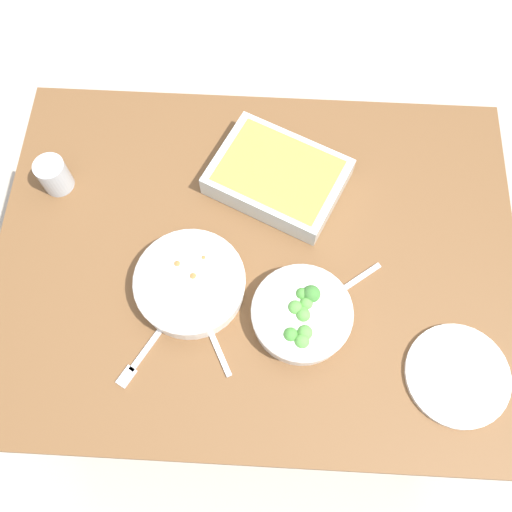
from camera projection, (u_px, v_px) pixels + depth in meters
ground_plane at (256, 337)px, 1.95m from camera, size 6.00×6.00×0.00m
dining_table at (256, 270)px, 1.35m from camera, size 1.20×0.90×0.74m
stew_bowl at (190, 283)px, 1.21m from camera, size 0.24×0.24×0.06m
broccoli_bowl at (302, 314)px, 1.18m from camera, size 0.22×0.22×0.07m
baking_dish at (278, 176)px, 1.31m from camera, size 0.36×0.33×0.06m
drink_cup at (55, 176)px, 1.31m from camera, size 0.07×0.07×0.08m
side_plate at (458, 375)px, 1.16m from camera, size 0.22×0.22×0.01m
spoon_by_stew at (209, 328)px, 1.20m from camera, size 0.10×0.16×0.01m
spoon_by_broccoli at (340, 291)px, 1.23m from camera, size 0.15×0.12×0.01m
fork_on_table at (142, 356)px, 1.18m from camera, size 0.10×0.16×0.01m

